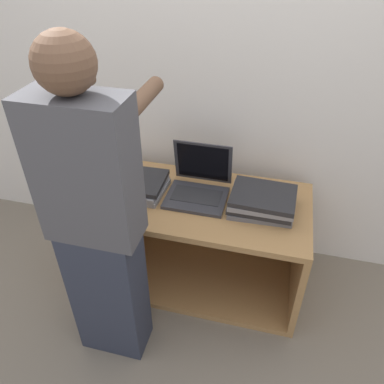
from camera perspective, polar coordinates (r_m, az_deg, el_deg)
name	(u,v)px	position (r m, az deg, el deg)	size (l,w,h in m)	color
ground_plane	(183,314)	(2.35, -1.43, -18.14)	(12.00, 12.00, 0.00)	#756B5B
wall_back	(215,75)	(2.23, 3.50, 17.43)	(8.00, 0.05, 2.40)	silver
cart	(198,233)	(2.37, 0.99, -6.23)	(1.28, 0.65, 0.63)	#A87A47
laptop_open	(198,186)	(2.13, 1.00, 0.93)	(0.34, 0.32, 0.29)	#333338
laptop_stack_left	(135,184)	(2.19, -8.66, 1.15)	(0.35, 0.29, 0.08)	gray
laptop_stack_right	(262,201)	(2.05, 10.57, -1.38)	(0.36, 0.29, 0.11)	slate
person	(98,226)	(1.69, -14.20, -5.08)	(0.40, 0.53, 1.64)	#2D3342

